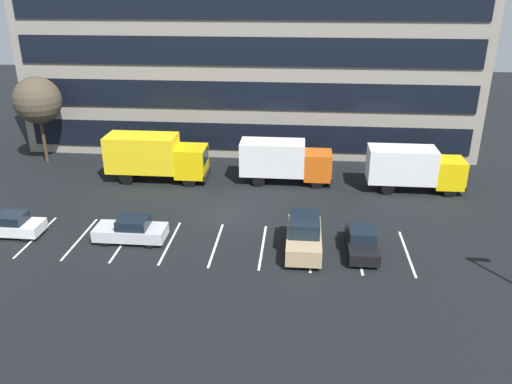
# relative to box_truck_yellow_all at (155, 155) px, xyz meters

# --- Properties ---
(ground_plane) EXTENTS (120.00, 120.00, 0.00)m
(ground_plane) POSITION_rel_box_truck_yellow_all_xyz_m (6.36, -5.68, -2.04)
(ground_plane) COLOR black
(office_building) EXTENTS (39.64, 12.96, 18.00)m
(office_building) POSITION_rel_box_truck_yellow_all_xyz_m (6.36, 12.27, 6.96)
(office_building) COLOR gray
(office_building) RESTS_ON ground_plane
(lot_markings) EXTENTS (22.54, 5.40, 0.01)m
(lot_markings) POSITION_rel_box_truck_yellow_all_xyz_m (6.36, -10.04, -2.03)
(lot_markings) COLOR silver
(lot_markings) RESTS_ON ground_plane
(box_truck_yellow_all) EXTENTS (7.81, 2.59, 3.62)m
(box_truck_yellow_all) POSITION_rel_box_truck_yellow_all_xyz_m (0.00, 0.00, 0.00)
(box_truck_yellow_all) COLOR yellow
(box_truck_yellow_all) RESTS_ON ground_plane
(box_truck_yellow) EXTENTS (7.09, 2.35, 3.29)m
(box_truck_yellow) POSITION_rel_box_truck_yellow_all_xyz_m (19.52, -0.34, -0.19)
(box_truck_yellow) COLOR yellow
(box_truck_yellow) RESTS_ON ground_plane
(box_truck_orange) EXTENTS (7.08, 2.35, 3.28)m
(box_truck_orange) POSITION_rel_box_truck_yellow_all_xyz_m (9.97, 0.41, -0.19)
(box_truck_orange) COLOR #D85914
(box_truck_orange) RESTS_ON ground_plane
(sedan_white) EXTENTS (4.02, 1.68, 1.44)m
(sedan_white) POSITION_rel_box_truck_yellow_all_xyz_m (-6.43, -9.96, -1.36)
(sedan_white) COLOR white
(sedan_white) RESTS_ON ground_plane
(sedan_black) EXTENTS (1.68, 4.00, 1.43)m
(sedan_black) POSITION_rel_box_truck_yellow_all_xyz_m (14.89, -10.20, -1.36)
(sedan_black) COLOR black
(sedan_black) RESTS_ON ground_plane
(sedan_silver) EXTENTS (4.25, 1.78, 1.52)m
(sedan_silver) POSITION_rel_box_truck_yellow_all_xyz_m (1.24, -10.03, -1.32)
(sedan_silver) COLOR silver
(sedan_silver) RESTS_ON ground_plane
(suv_tan) EXTENTS (1.97, 4.64, 2.10)m
(suv_tan) POSITION_rel_box_truck_yellow_all_xyz_m (11.57, -10.33, -1.02)
(suv_tan) COLOR tan
(suv_tan) RESTS_ON ground_plane
(bare_tree) EXTENTS (3.90, 3.90, 7.31)m
(bare_tree) POSITION_rel_box_truck_yellow_all_xyz_m (-10.64, 3.43, 3.30)
(bare_tree) COLOR #473323
(bare_tree) RESTS_ON ground_plane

